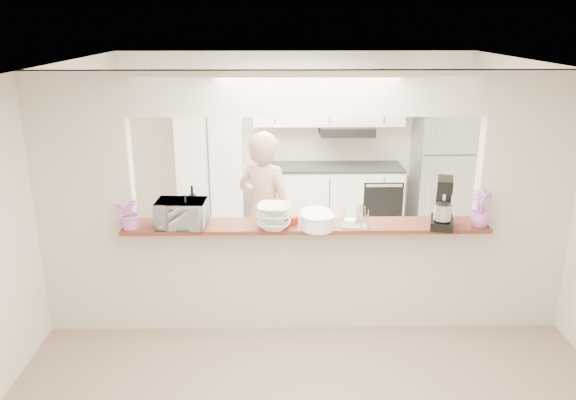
{
  "coord_description": "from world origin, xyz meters",
  "views": [
    {
      "loc": [
        -0.26,
        -4.98,
        2.93
      ],
      "look_at": [
        -0.16,
        0.3,
        1.21
      ],
      "focal_mm": 35.0,
      "sensor_mm": 36.0,
      "label": 1
    }
  ],
  "objects_px": {
    "refrigerator": "(441,172)",
    "toaster_oven": "(182,214)",
    "person": "(265,213)",
    "stand_mixer": "(443,205)"
  },
  "relations": [
    {
      "from": "refrigerator",
      "to": "toaster_oven",
      "type": "bearing_deg",
      "value": -139.33
    },
    {
      "from": "refrigerator",
      "to": "person",
      "type": "height_order",
      "value": "person"
    },
    {
      "from": "toaster_oven",
      "to": "person",
      "type": "height_order",
      "value": "person"
    },
    {
      "from": "refrigerator",
      "to": "stand_mixer",
      "type": "distance_m",
      "value": 2.93
    },
    {
      "from": "stand_mixer",
      "to": "person",
      "type": "bearing_deg",
      "value": 150.59
    },
    {
      "from": "stand_mixer",
      "to": "person",
      "type": "xyz_separation_m",
      "value": [
        -1.66,
        0.93,
        -0.4
      ]
    },
    {
      "from": "toaster_oven",
      "to": "stand_mixer",
      "type": "xyz_separation_m",
      "value": [
        2.4,
        -0.03,
        0.08
      ]
    },
    {
      "from": "refrigerator",
      "to": "stand_mixer",
      "type": "xyz_separation_m",
      "value": [
        -0.8,
        -2.78,
        0.45
      ]
    },
    {
      "from": "toaster_oven",
      "to": "stand_mixer",
      "type": "distance_m",
      "value": 2.41
    },
    {
      "from": "refrigerator",
      "to": "toaster_oven",
      "type": "relative_size",
      "value": 3.75
    }
  ]
}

